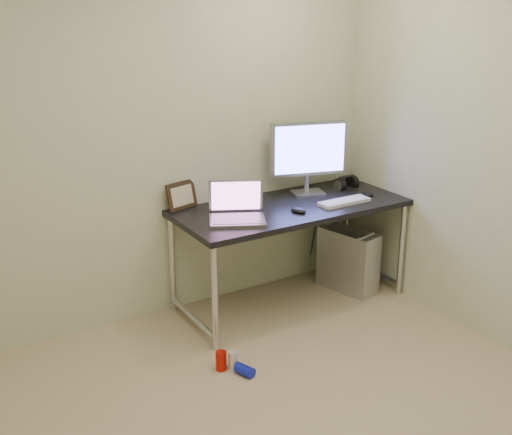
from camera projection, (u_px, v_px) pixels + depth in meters
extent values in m
cube|color=beige|center=(143.00, 140.00, 4.16)|extent=(3.50, 0.02, 2.50)
cube|color=black|center=(291.00, 208.00, 4.50)|extent=(1.64, 0.72, 0.04)
cylinder|color=silver|center=(215.00, 299.00, 3.98)|extent=(0.04, 0.04, 0.71)
cylinder|color=silver|center=(172.00, 264.00, 4.49)|extent=(0.04, 0.04, 0.71)
cylinder|color=silver|center=(402.00, 250.00, 4.75)|extent=(0.04, 0.04, 0.71)
cylinder|color=silver|center=(347.00, 225.00, 5.26)|extent=(0.04, 0.04, 0.71)
cylinder|color=silver|center=(193.00, 318.00, 4.33)|extent=(0.04, 0.64, 0.04)
cylinder|color=silver|center=(371.00, 269.00, 5.09)|extent=(0.04, 0.64, 0.04)
cube|color=silver|center=(348.00, 260.00, 4.87)|extent=(0.30, 0.49, 0.47)
cylinder|color=#ABAAB1|center=(366.00, 236.00, 4.63)|extent=(0.17, 0.06, 0.02)
cylinder|color=#ABAAB1|center=(334.00, 221.00, 4.94)|extent=(0.17, 0.06, 0.02)
cylinder|color=black|center=(315.00, 228.00, 5.08)|extent=(0.01, 0.16, 0.69)
cylinder|color=black|center=(326.00, 229.00, 5.11)|extent=(0.02, 0.11, 0.71)
cylinder|color=#B51208|center=(221.00, 361.00, 3.85)|extent=(0.08, 0.08, 0.12)
cylinder|color=silver|center=(234.00, 360.00, 3.86)|extent=(0.08, 0.08, 0.12)
cylinder|color=#141FC6|center=(245.00, 370.00, 3.81)|extent=(0.10, 0.13, 0.07)
cube|color=#ABAAB1|center=(237.00, 220.00, 4.16)|extent=(0.43, 0.39, 0.02)
cube|color=gray|center=(237.00, 219.00, 4.15)|extent=(0.38, 0.33, 0.00)
cube|color=#94969D|center=(236.00, 196.00, 4.25)|extent=(0.34, 0.21, 0.23)
cube|color=#874C7C|center=(236.00, 196.00, 4.24)|extent=(0.31, 0.18, 0.20)
cube|color=#ABAAB1|center=(308.00, 193.00, 4.74)|extent=(0.27, 0.22, 0.02)
cylinder|color=#ABAAB1|center=(307.00, 183.00, 4.73)|extent=(0.04, 0.04, 0.13)
cube|color=#ABAAB1|center=(308.00, 149.00, 4.64)|extent=(0.56, 0.19, 0.40)
cube|color=#5E67FD|center=(310.00, 149.00, 4.62)|extent=(0.50, 0.15, 0.35)
cube|color=silver|center=(344.00, 202.00, 4.52)|extent=(0.39, 0.13, 0.02)
ellipsoid|color=black|center=(368.00, 193.00, 4.71)|extent=(0.10, 0.12, 0.04)
ellipsoid|color=black|center=(298.00, 209.00, 4.33)|extent=(0.10, 0.13, 0.04)
cylinder|color=black|center=(339.00, 185.00, 4.86)|extent=(0.05, 0.11, 0.11)
cylinder|color=black|center=(353.00, 183.00, 4.92)|extent=(0.05, 0.11, 0.11)
cube|color=black|center=(346.00, 176.00, 4.87)|extent=(0.14, 0.03, 0.01)
cube|color=black|center=(181.00, 195.00, 4.39)|extent=(0.25, 0.13, 0.19)
cylinder|color=silver|center=(228.00, 197.00, 4.52)|extent=(0.01, 0.01, 0.10)
cylinder|color=silver|center=(228.00, 189.00, 4.50)|extent=(0.05, 0.04, 0.04)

